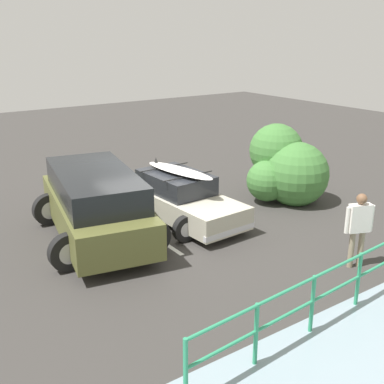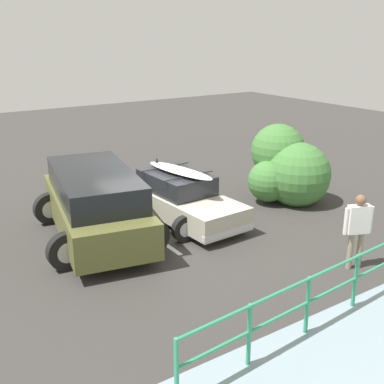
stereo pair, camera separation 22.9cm
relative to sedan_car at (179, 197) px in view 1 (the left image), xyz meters
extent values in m
cube|color=#383533|center=(0.78, 0.03, -0.63)|extent=(44.00, 44.00, 0.02)
cube|color=silver|center=(1.22, 0.04, -0.62)|extent=(0.12, 3.94, 0.00)
cube|color=#B7B29E|center=(0.00, 0.04, -0.14)|extent=(1.79, 4.31, 0.59)
cube|color=#23262B|center=(0.01, -0.13, 0.41)|extent=(1.48, 2.10, 0.52)
cube|color=silver|center=(-0.11, 2.11, -0.32)|extent=(1.60, 0.19, 0.14)
cube|color=silver|center=(0.11, -2.03, -0.32)|extent=(1.60, 0.19, 0.14)
cylinder|color=black|center=(-0.87, 1.31, -0.29)|extent=(0.67, 0.18, 0.67)
cylinder|color=#B7B7BC|center=(-0.87, 1.31, -0.29)|extent=(0.37, 0.19, 0.37)
cylinder|color=black|center=(0.73, 1.39, -0.29)|extent=(0.67, 0.18, 0.67)
cylinder|color=#B7B7BC|center=(0.73, 1.39, -0.29)|extent=(0.37, 0.19, 0.37)
cylinder|color=black|center=(-0.73, -1.31, -0.29)|extent=(0.67, 0.18, 0.67)
cylinder|color=#B7B7BC|center=(-0.73, -1.31, -0.29)|extent=(0.37, 0.19, 0.37)
cylinder|color=black|center=(0.87, -1.23, -0.29)|extent=(0.67, 0.18, 0.67)
cylinder|color=#B7B7BC|center=(0.87, -1.23, -0.29)|extent=(0.37, 0.19, 0.37)
cylinder|color=black|center=(-0.02, 0.43, 0.71)|extent=(1.64, 0.12, 0.03)
cylinder|color=black|center=(0.04, -0.69, 0.71)|extent=(1.64, 0.12, 0.03)
ellipsoid|color=white|center=(-0.01, 0.02, 0.77)|extent=(0.99, 2.51, 0.09)
cone|color=black|center=(0.15, -0.94, 0.88)|extent=(0.10, 0.10, 0.14)
cube|color=brown|center=(2.44, -0.01, 0.08)|extent=(2.79, 5.08, 0.84)
cube|color=black|center=(2.44, -0.01, 0.82)|extent=(2.44, 4.01, 0.65)
cylinder|color=black|center=(1.96, -2.47, 0.18)|extent=(0.80, 0.32, 0.78)
cylinder|color=black|center=(1.76, 1.59, -0.19)|extent=(0.86, 0.22, 0.86)
cylinder|color=#B7B7BC|center=(1.76, 1.59, -0.19)|extent=(0.47, 0.23, 0.47)
cylinder|color=black|center=(3.67, 1.22, -0.19)|extent=(0.86, 0.22, 0.86)
cylinder|color=#B7B7BC|center=(3.67, 1.22, -0.19)|extent=(0.47, 0.23, 0.47)
cylinder|color=black|center=(1.21, -1.24, -0.19)|extent=(0.86, 0.22, 0.86)
cylinder|color=#B7B7BC|center=(1.21, -1.24, -0.19)|extent=(0.47, 0.23, 0.47)
cylinder|color=black|center=(3.12, -1.61, -0.19)|extent=(0.86, 0.22, 0.86)
cylinder|color=#B7B7BC|center=(3.12, -1.61, -0.19)|extent=(0.47, 0.23, 0.47)
cylinder|color=gray|center=(-1.72, 4.71, -0.20)|extent=(0.12, 0.12, 0.84)
cylinder|color=gray|center=(-1.51, 4.62, -0.20)|extent=(0.12, 0.12, 0.84)
cube|color=silver|center=(-1.62, 4.66, 0.53)|extent=(0.53, 0.36, 0.63)
sphere|color=brown|center=(-1.62, 4.66, 0.97)|extent=(0.23, 0.23, 0.23)
cylinder|color=silver|center=(-1.88, 4.77, 0.50)|extent=(0.09, 0.09, 0.59)
cylinder|color=silver|center=(-1.35, 4.55, 0.50)|extent=(0.09, 0.09, 0.59)
cylinder|color=#2D9366|center=(-0.33, 5.69, -0.08)|extent=(0.07, 0.07, 1.08)
cylinder|color=#2D9366|center=(1.05, 5.79, -0.08)|extent=(0.07, 0.07, 1.08)
cylinder|color=#2D9366|center=(2.43, 5.89, -0.08)|extent=(0.07, 0.07, 1.08)
cylinder|color=#2D9366|center=(3.81, 5.99, -0.08)|extent=(0.07, 0.07, 1.08)
cylinder|color=#2D9366|center=(-0.33, 5.69, 0.43)|extent=(8.27, 0.67, 0.06)
cylinder|color=#2D9366|center=(-0.33, 5.69, -0.03)|extent=(8.27, 0.67, 0.06)
cylinder|color=brown|center=(-3.69, 0.21, -0.42)|extent=(0.37, 0.37, 0.41)
sphere|color=#427A38|center=(-3.76, 0.72, 0.20)|extent=(1.56, 1.56, 1.56)
sphere|color=#427A38|center=(-3.60, 0.05, 0.84)|extent=(1.67, 1.67, 1.67)
sphere|color=#427A38|center=(-3.67, 0.88, 0.26)|extent=(1.96, 1.96, 1.96)
sphere|color=#427A38|center=(-3.88, -0.07, 0.57)|extent=(1.49, 1.49, 1.49)
sphere|color=#427A38|center=(-2.91, 0.44, 0.08)|extent=(1.25, 1.25, 1.25)
camera|label=1|loc=(6.84, 10.54, 4.34)|focal=45.00mm
camera|label=2|loc=(6.65, 10.67, 4.34)|focal=45.00mm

